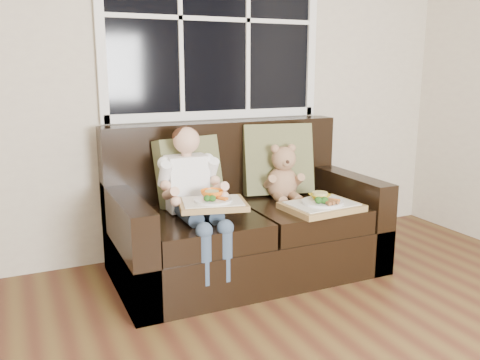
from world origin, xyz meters
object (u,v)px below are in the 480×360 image
child (192,186)px  loveseat (242,224)px  teddy_bear (283,176)px  tray_right (322,205)px  tray_left (213,202)px

child → loveseat: bearing=16.8°
child → teddy_bear: 0.71m
loveseat → teddy_bear: bearing=2.2°
loveseat → tray_right: size_ratio=3.50×
tray_left → teddy_bear: bearing=39.7°
loveseat → tray_left: (-0.33, -0.31, 0.27)m
child → teddy_bear: bearing=10.4°
loveseat → tray_right: (0.39, -0.34, 0.17)m
loveseat → tray_right: loveseat is taller
child → tray_right: 0.82m
teddy_bear → child: bearing=-158.6°
tray_right → loveseat: bearing=134.1°
teddy_bear → tray_left: (-0.64, -0.32, -0.03)m
tray_left → tray_right: tray_left is taller
tray_right → teddy_bear: bearing=98.0°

